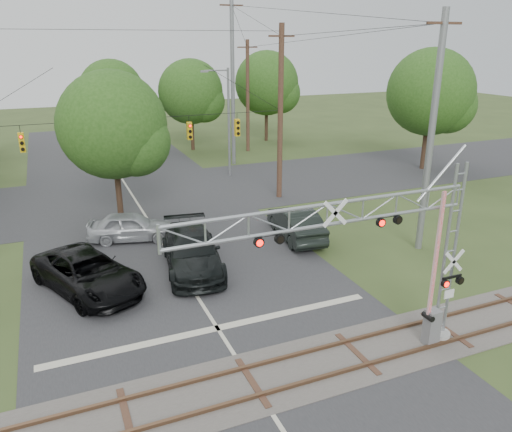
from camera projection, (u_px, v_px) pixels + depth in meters
name	position (u px, v px, depth m)	size (l,w,h in m)	color
ground	(279.00, 425.00, 14.35)	(160.00, 160.00, 0.00)	#34441F
road_main	(186.00, 280.00, 23.03)	(14.00, 90.00, 0.02)	#2B2B2E
road_cross	(133.00, 197.00, 35.19)	(90.00, 12.00, 0.02)	#2B2B2E
railroad_track	(252.00, 382.00, 16.08)	(90.00, 3.20, 0.17)	#44403A
crossing_gantry	(379.00, 248.00, 15.96)	(10.58, 0.85, 6.67)	#999994
traffic_signal_span	(153.00, 124.00, 30.18)	(19.34, 0.36, 11.50)	gray
pickup_black	(88.00, 273.00, 21.78)	(2.83, 6.13, 1.70)	black
car_dark	(192.00, 251.00, 23.88)	(2.54, 6.26, 1.82)	black
sedan_silver	(131.00, 226.00, 27.39)	(1.87, 4.65, 1.58)	#9D9FA4
suv_dark	(296.00, 223.00, 27.68)	(1.81, 5.20, 1.71)	black
streetlight	(227.00, 117.00, 39.10)	(2.26, 0.24, 8.48)	gray
utility_poles	(178.00, 109.00, 33.74)	(25.70, 26.75, 13.82)	#3D271C
treeline	(145.00, 98.00, 41.88)	(54.18, 27.28, 9.98)	#352418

